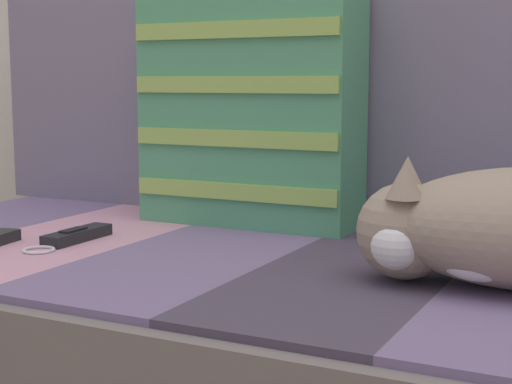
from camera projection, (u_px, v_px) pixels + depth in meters
The scene contains 4 objects.
sofa_backrest at pixel (509, 102), 1.33m from camera, with size 2.10×0.14×0.44m.
throw_pillow_striped at pixel (250, 110), 1.39m from camera, with size 0.39×0.14×0.41m.
sleeping_cat at pixel (512, 230), 0.96m from camera, with size 0.43×0.29×0.16m.
game_remote_near at pixel (74, 236), 1.25m from camera, with size 0.05×0.18×0.02m.
Camera 1 is at (0.22, -0.91, 0.65)m, focal length 55.00 mm.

